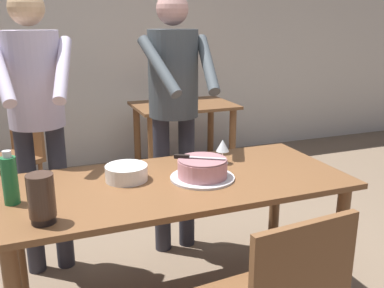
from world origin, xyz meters
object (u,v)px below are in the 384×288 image
Objects in this scene: cake_on_platter at (202,169)px; person_standing_beside at (36,105)px; plate_stack at (126,173)px; background_table at (184,120)px; cake_knife at (189,157)px; hurricane_lamp at (42,198)px; wine_glass_near at (223,146)px; water_bottle at (10,180)px; background_chair_3 at (15,152)px; main_dining_table at (177,199)px; person_cutting_cake at (174,97)px.

cake_on_platter is 1.06m from person_standing_beside.
plate_stack is (-0.38, 0.13, -0.01)m from cake_on_platter.
cake_on_platter reaches higher than background_table.
hurricane_lamp is at bearing -160.00° from cake_knife.
water_bottle is at bearing -171.42° from wine_glass_near.
background_chair_3 is at bearing 126.02° from wine_glass_near.
cake_on_platter is 1.41× the size of cake_knife.
main_dining_table is at bearing -111.12° from background_table.
hurricane_lamp is (-0.67, -0.26, 0.21)m from main_dining_table.
background_chair_3 reaches higher than background_table.
person_cutting_cake is 1.65m from background_chair_3.
water_bottle reaches higher than background_table.
hurricane_lamp reaches higher than cake_on_platter.
main_dining_table is 1.98× the size of background_chair_3.
water_bottle is at bearing 115.61° from hurricane_lamp.
water_bottle is (-0.93, 0.02, 0.06)m from cake_on_platter.
hurricane_lamp is at bearing -158.69° from main_dining_table.
person_cutting_cake reaches higher than wine_glass_near.
main_dining_table is at bearing -154.29° from wine_glass_near.
plate_stack is (-0.25, 0.10, 0.15)m from main_dining_table.
background_table is at bearing 67.50° from person_cutting_cake.
hurricane_lamp reaches higher than main_dining_table.
cake_on_platter is at bearing -41.09° from person_standing_beside.
main_dining_table is 0.23m from cake_knife.
cake_on_platter is 0.10m from cake_knife.
main_dining_table is 0.83m from water_bottle.
wine_glass_near is at bearing -26.22° from person_standing_beside.
person_cutting_cake is 1.62m from background_table.
cake_knife is at bearing -41.81° from person_standing_beside.
plate_stack is (-0.31, 0.09, -0.08)m from cake_knife.
wine_glass_near is (0.34, 0.16, 0.21)m from main_dining_table.
hurricane_lamp is (0.12, -0.25, -0.01)m from water_bottle.
main_dining_table is at bearing -21.26° from plate_stack.
background_chair_3 is at bearing 118.11° from cake_on_platter.
water_bottle is (-1.13, -0.17, 0.01)m from wine_glass_near.
person_standing_beside reaches higher than hurricane_lamp.
hurricane_lamp is (-1.01, -0.43, 0.00)m from wine_glass_near.
main_dining_table reaches higher than background_table.
person_standing_beside reaches higher than wine_glass_near.
person_cutting_cake is at bearing 84.00° from cake_on_platter.
cake_on_platter is 2.06m from background_chair_3.
water_bottle is 0.15× the size of person_standing_beside.
water_bottle is at bearing -179.34° from main_dining_table.
water_bottle is at bearing -178.92° from cake_knife.
person_standing_beside is at bearing 134.97° from main_dining_table.
person_standing_beside is (-0.40, 0.55, 0.29)m from plate_stack.
person_cutting_cake is at bearing -112.50° from background_table.
background_table is (0.66, 2.07, -0.22)m from cake_on_platter.
person_cutting_cake reaches higher than water_bottle.
background_table is at bearing 9.76° from background_chair_3.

